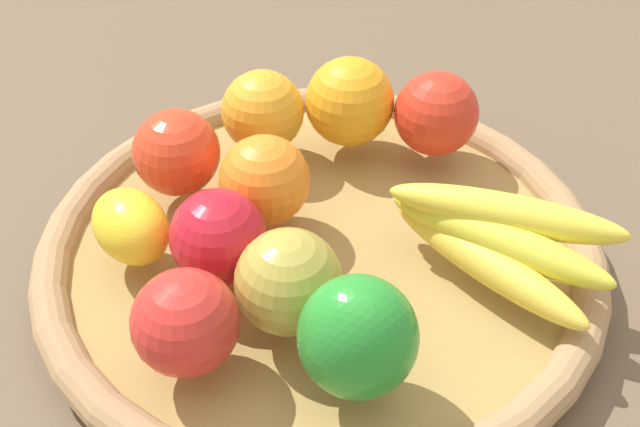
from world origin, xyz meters
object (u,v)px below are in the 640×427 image
(lemon_0, at_px, (131,226))
(orange_1, at_px, (263,111))
(orange_2, at_px, (350,102))
(banana_bunch, at_px, (497,238))
(apple_3, at_px, (185,322))
(orange_0, at_px, (264,180))
(bell_pepper, at_px, (358,338))
(apple_2, at_px, (176,152))
(apple_1, at_px, (289,282))
(apple_0, at_px, (436,114))
(apple_4, at_px, (218,237))

(lemon_0, bearing_deg, orange_1, 154.33)
(orange_2, height_order, banana_bunch, orange_2)
(orange_1, distance_m, apple_3, 0.24)
(orange_0, height_order, orange_1, same)
(bell_pepper, bearing_deg, apple_2, 131.60)
(banana_bunch, height_order, bell_pepper, bell_pepper)
(apple_1, bearing_deg, orange_2, 175.29)
(orange_2, distance_m, banana_bunch, 0.19)
(apple_1, xyz_separation_m, orange_1, (-0.20, -0.06, -0.00))
(lemon_0, bearing_deg, apple_1, 67.87)
(apple_2, height_order, apple_0, apple_0)
(lemon_0, bearing_deg, apple_0, 126.70)
(apple_4, xyz_separation_m, apple_3, (0.08, -0.00, 0.00))
(banana_bunch, xyz_separation_m, apple_1, (0.07, -0.14, 0.01))
(orange_0, distance_m, apple_3, 0.15)
(orange_0, bearing_deg, orange_1, -168.60)
(orange_2, height_order, orange_1, orange_2)
(apple_4, xyz_separation_m, orange_1, (-0.16, 0.00, 0.00))
(apple_2, bearing_deg, banana_bunch, 76.30)
(apple_4, relative_size, bell_pepper, 0.81)
(apple_1, relative_size, apple_0, 1.00)
(apple_2, distance_m, banana_bunch, 0.26)
(orange_2, xyz_separation_m, apple_4, (0.18, -0.08, -0.00))
(apple_4, bearing_deg, apple_3, -1.63)
(apple_2, xyz_separation_m, apple_0, (-0.08, 0.21, 0.00))
(apple_2, xyz_separation_m, orange_1, (-0.07, 0.06, 0.00))
(orange_2, height_order, apple_1, orange_2)
(orange_0, height_order, lemon_0, orange_0)
(apple_2, xyz_separation_m, orange_0, (0.03, 0.08, 0.00))
(apple_3, bearing_deg, orange_1, 178.97)
(apple_4, height_order, bell_pepper, bell_pepper)
(orange_2, bearing_deg, apple_0, 85.97)
(banana_bunch, bearing_deg, orange_0, -101.28)
(apple_3, bearing_deg, lemon_0, -144.48)
(apple_4, distance_m, banana_bunch, 0.20)
(apple_2, bearing_deg, bell_pepper, 42.14)
(bell_pepper, bearing_deg, orange_2, 96.36)
(apple_4, xyz_separation_m, lemon_0, (-0.01, -0.07, -0.01))
(orange_2, distance_m, apple_1, 0.22)
(bell_pepper, distance_m, orange_0, 0.18)
(apple_1, xyz_separation_m, lemon_0, (-0.05, -0.13, -0.01))
(banana_bunch, xyz_separation_m, lemon_0, (0.02, -0.27, -0.00))
(apple_4, xyz_separation_m, bell_pepper, (0.09, 0.11, 0.01))
(orange_0, relative_size, orange_1, 0.99)
(orange_2, relative_size, apple_2, 1.10)
(orange_2, height_order, orange_0, orange_2)
(orange_1, bearing_deg, lemon_0, -25.67)
(orange_2, relative_size, orange_0, 1.09)
(bell_pepper, height_order, apple_0, bell_pepper)
(apple_2, height_order, orange_0, same)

